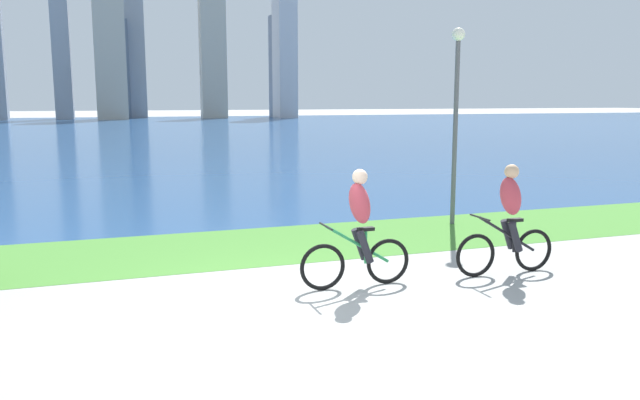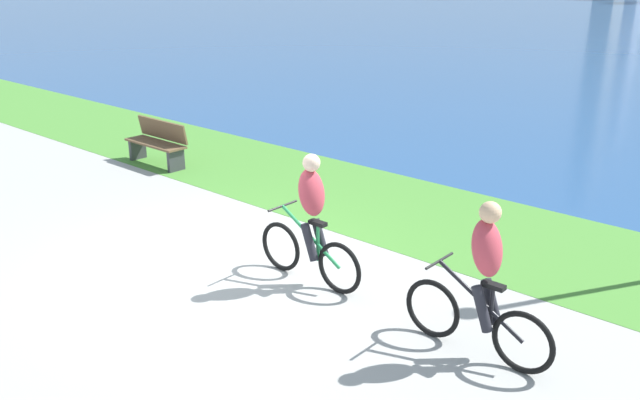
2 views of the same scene
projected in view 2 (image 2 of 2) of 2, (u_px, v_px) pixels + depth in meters
The scene contains 5 objects.
ground_plane at pixel (230, 266), 9.13m from camera, with size 300.00×300.00×0.00m, color #9E9E99.
grass_strip_bayside at pixel (379, 202), 11.54m from camera, with size 120.00×3.08×0.01m, color #478433.
cyclist_lead at pixel (311, 221), 8.40m from camera, with size 1.69×0.52×1.71m.
cyclist_trailing at pixel (483, 282), 6.80m from camera, with size 1.73×0.52×1.71m.
bench_near_path at pixel (158, 143), 13.57m from camera, with size 1.50×0.47×0.90m.
Camera 2 is at (6.40, -5.43, 3.91)m, focal length 37.66 mm.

